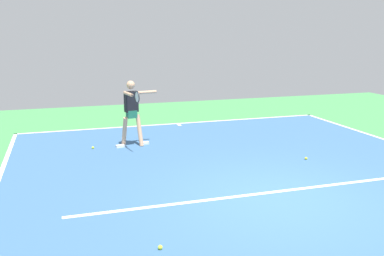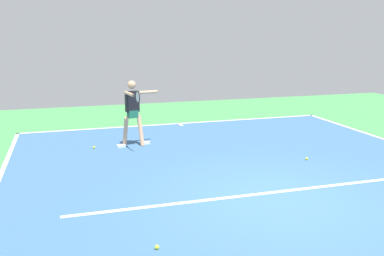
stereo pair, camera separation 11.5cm
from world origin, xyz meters
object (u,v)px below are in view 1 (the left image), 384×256
Objects in this scene: tennis_ball_near_service_line at (160,247)px; tennis_ball_far_corner at (306,158)px; tennis_player at (132,109)px; tennis_ball_near_player at (93,148)px.

tennis_ball_far_corner is at bearing -143.63° from tennis_ball_near_service_line.
tennis_player reaches higher than tennis_ball_near_service_line.
tennis_ball_far_corner is 5.33m from tennis_ball_near_service_line.
tennis_ball_near_player is 5.68m from tennis_ball_near_service_line.
tennis_ball_far_corner is 5.35m from tennis_ball_near_player.
tennis_ball_far_corner and tennis_ball_near_player have the same top height.
tennis_ball_near_player is at bearing -13.02° from tennis_player.
tennis_ball_near_service_line is (-0.44, 5.66, 0.00)m from tennis_ball_near_player.
tennis_ball_near_player and tennis_ball_near_service_line have the same top height.
tennis_ball_near_player is at bearing -85.52° from tennis_ball_near_service_line.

